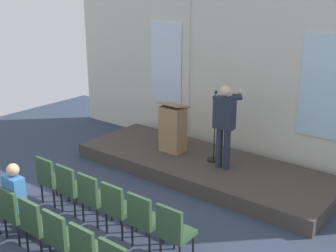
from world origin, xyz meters
TOP-DOWN VIEW (x-y plane):
  - rear_partition at (0.02, 5.63)m, footprint 10.05×0.14m
  - stage_platform at (0.00, 4.31)m, footprint 5.74×2.04m
  - speaker at (0.55, 4.26)m, footprint 0.52×0.69m
  - mic_stand at (0.20, 4.45)m, footprint 0.28×0.28m
  - lectern at (-0.84, 4.35)m, footprint 0.60×0.48m
  - chair_r0_c0 at (-1.46, 1.42)m, footprint 0.46×0.44m
  - chair_r0_c1 at (-0.87, 1.42)m, footprint 0.46×0.44m
  - chair_r0_c2 at (-0.29, 1.42)m, footprint 0.46×0.44m
  - chair_r0_c3 at (0.29, 1.42)m, footprint 0.46×0.44m
  - chair_r0_c4 at (0.87, 1.42)m, footprint 0.46×0.44m
  - chair_r0_c5 at (1.46, 1.42)m, footprint 0.46×0.44m
  - chair_r1_c1 at (-0.87, 0.29)m, footprint 0.46×0.44m
  - audience_r1_c1 at (-0.87, 0.37)m, footprint 0.36×0.39m
  - chair_r1_c2 at (-0.29, 0.29)m, footprint 0.46×0.44m
  - chair_r1_c3 at (0.29, 0.29)m, footprint 0.46×0.44m
  - chair_r1_c4 at (0.87, 0.29)m, footprint 0.46×0.44m

SIDE VIEW (x-z plane):
  - stage_platform at x=0.00m, z-range 0.00..0.31m
  - chair_r0_c0 at x=-1.46m, z-range 0.06..1.00m
  - chair_r0_c1 at x=-0.87m, z-range 0.06..1.00m
  - chair_r0_c2 at x=-0.29m, z-range 0.06..1.00m
  - chair_r0_c3 at x=0.29m, z-range 0.06..1.00m
  - chair_r0_c4 at x=0.87m, z-range 0.06..1.00m
  - chair_r0_c5 at x=1.46m, z-range 0.06..1.00m
  - chair_r1_c1 at x=-0.87m, z-range 0.06..1.00m
  - chair_r1_c2 at x=-0.29m, z-range 0.06..1.00m
  - chair_r1_c3 at x=0.29m, z-range 0.06..1.00m
  - chair_r1_c4 at x=0.87m, z-range 0.06..1.00m
  - mic_stand at x=0.20m, z-range -0.13..1.43m
  - audience_r1_c1 at x=-0.87m, z-range 0.07..1.40m
  - lectern at x=-0.84m, z-range 0.29..1.45m
  - speaker at x=0.55m, z-range 0.45..2.20m
  - rear_partition at x=0.02m, z-range 0.00..4.18m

